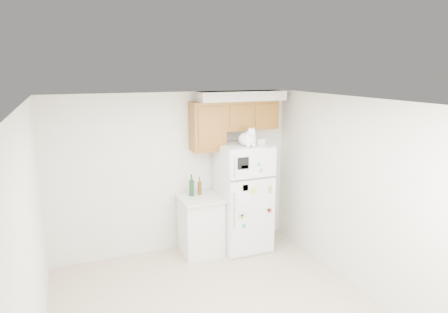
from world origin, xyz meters
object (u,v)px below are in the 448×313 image
storage_box_front (259,141)px  bottle_amber (200,186)px  cat (248,139)px  storage_box_back (246,139)px  base_counter (201,225)px  refrigerator (243,197)px  bottle_green (192,185)px

storage_box_front → bottle_amber: size_ratio=0.54×
storage_box_front → cat: bearing=-177.3°
storage_box_back → storage_box_front: 0.26m
base_counter → cat: (0.69, -0.22, 1.35)m
refrigerator → base_counter: (-0.69, 0.07, -0.39)m
storage_box_back → bottle_amber: storage_box_back is taller
storage_box_back → bottle_amber: size_ratio=0.65×
refrigerator → cat: (0.00, -0.15, 0.97)m
base_counter → bottle_green: size_ratio=2.74×
bottle_green → refrigerator: bearing=-11.9°
refrigerator → cat: bearing=-88.1°
storage_box_front → bottle_amber: bearing=149.6°
refrigerator → bottle_green: (-0.80, 0.17, 0.24)m
cat → bottle_amber: cat is taller
base_counter → storage_box_back: size_ratio=5.11×
bottle_green → bottle_amber: bottle_green is taller
refrigerator → storage_box_front: size_ratio=11.33×
refrigerator → base_counter: bearing=173.9°
base_counter → bottle_amber: 0.61m
storage_box_front → bottle_green: 1.24m
cat → base_counter: bearing=162.2°
refrigerator → cat: size_ratio=3.86×
cat → bottle_green: bearing=158.4°
refrigerator → storage_box_back: bearing=56.0°
cat → bottle_green: cat is taller
storage_box_back → storage_box_front: bearing=-64.8°
storage_box_back → bottle_amber: (-0.76, 0.04, -0.69)m
storage_box_front → bottle_green: bearing=152.2°
base_counter → storage_box_front: storage_box_front is taller
refrigerator → bottle_amber: refrigerator is taller
storage_box_back → base_counter: bearing=179.7°
bottle_green → bottle_amber: bearing=4.8°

